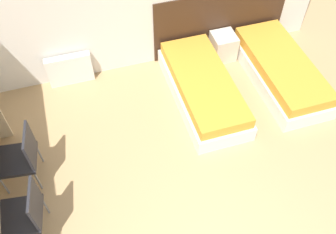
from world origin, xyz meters
The scene contains 7 objects.
headboard_panel centered at (1.43, 3.76, 0.56)m, with size 2.29×0.03×1.12m.
bed_near_window centered at (0.76, 2.73, 0.21)m, with size 0.87×2.01×0.43m.
bed_near_door centered at (2.09, 2.73, 0.21)m, with size 0.87×2.01×0.43m.
nightstand centered at (1.43, 3.53, 0.23)m, with size 0.39×0.40×0.45m.
radiator centered at (-1.13, 3.68, 0.27)m, with size 0.71×0.12×0.53m.
chair_near_laptop centered at (-1.91, 2.07, 0.49)m, with size 0.54×0.54×0.90m.
chair_near_notebook centered at (-1.91, 1.28, 0.49)m, with size 0.54×0.54×0.90m.
Camera 1 is at (-0.92, -0.90, 4.39)m, focal length 40.00 mm.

